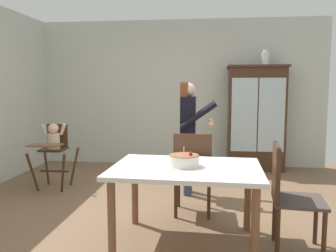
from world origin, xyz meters
TOP-DOWN VIEW (x-y plane):
  - ground_plane at (0.00, 0.00)m, footprint 6.24×6.24m
  - wall_back at (0.00, 2.63)m, footprint 5.32×0.06m
  - china_cabinet at (1.38, 2.37)m, footprint 1.03×0.48m
  - ceramic_vase at (1.51, 2.37)m, footprint 0.13×0.13m
  - high_chair_with_toddler at (-1.67, 0.83)m, footprint 0.59×0.69m
  - adult_person at (0.29, 0.80)m, footprint 0.50×0.48m
  - dining_table at (0.36, -0.74)m, footprint 1.40×1.03m
  - birthday_cake at (0.34, -0.73)m, footprint 0.28×0.28m
  - dining_chair_far_side at (0.39, -0.04)m, footprint 0.44×0.44m
  - dining_chair_right_end at (1.26, -0.77)m, footprint 0.48×0.48m

SIDE VIEW (x-z plane):
  - ground_plane at x=0.00m, z-range 0.00..0.00m
  - dining_chair_far_side at x=0.39m, z-range 0.08..1.04m
  - dining_chair_right_end at x=1.26m, z-range 0.08..1.04m
  - dining_table at x=0.36m, z-range 0.27..1.01m
  - high_chair_with_toddler at x=-1.67m, z-range 0.18..1.13m
  - birthday_cake at x=0.34m, z-range 0.70..0.89m
  - china_cabinet at x=1.38m, z-range 0.01..1.85m
  - adult_person at x=0.29m, z-range 0.20..1.73m
  - wall_back at x=0.00m, z-range 0.00..2.70m
  - ceramic_vase at x=1.51m, z-range 1.83..2.10m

